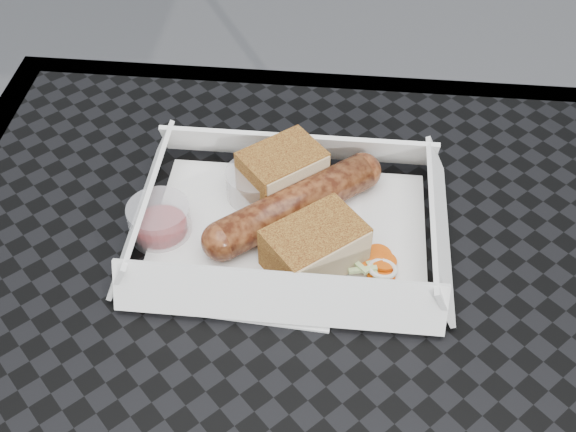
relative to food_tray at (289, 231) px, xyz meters
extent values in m
cube|color=black|center=(0.10, 0.21, -0.02)|extent=(0.80, 0.03, 0.03)
cylinder|color=black|center=(-0.25, 0.18, -0.38)|extent=(0.03, 0.03, 0.73)
cube|color=white|center=(0.00, 0.00, 0.00)|extent=(0.22, 0.15, 0.00)
cylinder|color=brown|center=(0.00, 0.01, 0.02)|extent=(0.13, 0.11, 0.03)
sphere|color=brown|center=(0.06, 0.06, 0.02)|extent=(0.03, 0.03, 0.03)
sphere|color=brown|center=(-0.05, -0.03, 0.02)|extent=(0.03, 0.03, 0.03)
cube|color=olive|center=(-0.01, 0.05, 0.02)|extent=(0.08, 0.08, 0.04)
cube|color=olive|center=(0.02, -0.03, 0.02)|extent=(0.09, 0.08, 0.04)
cylinder|color=#D64F09|center=(0.06, -0.03, 0.00)|extent=(0.02, 0.02, 0.00)
torus|color=white|center=(0.07, -0.04, 0.00)|extent=(0.02, 0.02, 0.00)
cube|color=#B2D17F|center=(0.07, -0.03, 0.00)|extent=(0.02, 0.02, 0.00)
cube|color=white|center=(-0.02, -0.03, 0.00)|extent=(0.13, 0.13, 0.00)
cylinder|color=maroon|center=(-0.10, -0.01, 0.01)|extent=(0.05, 0.05, 0.03)
cylinder|color=silver|center=(-0.03, 0.04, 0.01)|extent=(0.05, 0.05, 0.03)
camera|label=1|loc=(0.04, -0.40, 0.43)|focal=45.00mm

